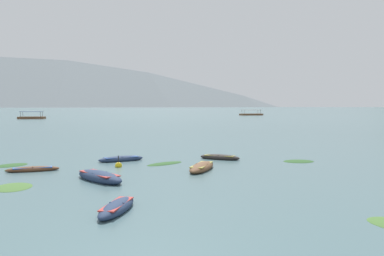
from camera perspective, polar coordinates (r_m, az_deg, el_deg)
The scene contains 17 objects.
ground_plane at distance 1506.94m, azimuth -0.01°, elevation 3.15°, with size 6000.00×6000.00×0.00m, color slate.
mountain_1 at distance 2051.47m, azimuth -14.60°, elevation 11.64°, with size 2426.05×2426.05×610.20m, color slate.
mountain_2 at distance 2296.66m, azimuth 2.30°, elevation 8.43°, with size 1177.47×1177.47×418.79m, color #56665B.
rowboat_0 at distance 23.03m, azimuth -13.30°, elevation -6.93°, with size 3.84×4.00×0.68m.
rowboat_1 at distance 26.04m, azimuth 1.46°, elevation -5.72°, with size 2.31×4.31×0.58m.
rowboat_2 at distance 30.60m, azimuth -10.26°, elevation -4.47°, with size 3.59×2.61×0.50m.
rowboat_3 at distance 16.32m, azimuth -10.87°, elevation -11.32°, with size 1.43×3.38×0.52m.
rowboat_4 at distance 31.18m, azimuth 4.10°, elevation -4.28°, with size 3.42×2.27×0.49m.
rowboat_5 at distance 27.55m, azimuth -22.15°, elevation -5.59°, with size 3.39×1.86×0.39m.
ferry_0 at distance 134.05m, azimuth -22.29°, elevation 1.43°, with size 8.33×4.08×2.54m.
ferry_1 at distance 171.26m, azimuth 8.65°, elevation 2.00°, with size 10.44×5.97×2.54m.
mooring_buoy at distance 27.71m, azimuth -10.63°, elevation -5.39°, with size 0.48×0.48×0.94m.
weed_patch_1 at distance 22.62m, azimuth -24.61°, elevation -7.87°, with size 2.48×1.91×0.14m, color #477033.
weed_patch_2 at distance 28.52m, azimuth -24.19°, elevation -5.59°, with size 1.45×1.66×0.14m, color #2D5628.
weed_patch_4 at distance 30.76m, azimuth -24.86°, elevation -4.98°, with size 2.43×1.63×0.14m, color #2D5628.
weed_patch_5 at distance 31.01m, azimuth 15.31°, elevation -4.72°, with size 1.83×2.34×0.14m, color #2D5628.
weed_patch_6 at distance 28.80m, azimuth -3.94°, elevation -5.22°, with size 3.17×1.23×0.14m, color #2D5628.
Camera 1 is at (1.29, -6.94, 4.27)m, focal length 36.60 mm.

